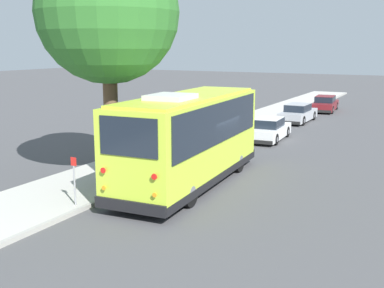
{
  "coord_description": "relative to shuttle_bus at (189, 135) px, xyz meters",
  "views": [
    {
      "loc": [
        -16.74,
        -8.3,
        5.23
      ],
      "look_at": [
        0.44,
        0.8,
        1.3
      ],
      "focal_mm": 45.0,
      "sensor_mm": 36.0,
      "label": 1
    }
  ],
  "objects": [
    {
      "name": "sign_post_near",
      "position": [
        -4.33,
        1.92,
        -0.98
      ],
      "size": [
        0.06,
        0.22,
        1.6
      ],
      "color": "gray",
      "rests_on": "sidewalk_slab"
    },
    {
      "name": "parked_sedan_white",
      "position": [
        10.13,
        0.34,
        -1.36
      ],
      "size": [
        4.41,
        2.0,
        1.28
      ],
      "rotation": [
        0.0,
        0.0,
        0.07
      ],
      "color": "silver",
      "rests_on": "ground"
    },
    {
      "name": "sign_post_far",
      "position": [
        -2.63,
        1.92,
        -1.02
      ],
      "size": [
        0.06,
        0.22,
        1.51
      ],
      "color": "gray",
      "rests_on": "sidewalk_slab"
    },
    {
      "name": "shuttle_bus",
      "position": [
        0.0,
        0.0,
        0.0
      ],
      "size": [
        9.06,
        3.25,
        3.63
      ],
      "rotation": [
        0.0,
        0.0,
        0.07
      ],
      "color": "#BCDB38",
      "rests_on": "ground"
    },
    {
      "name": "parked_sedan_maroon",
      "position": [
        24.43,
        0.33,
        -1.35
      ],
      "size": [
        4.79,
        2.03,
        1.28
      ],
      "rotation": [
        0.0,
        0.0,
        0.08
      ],
      "color": "maroon",
      "rests_on": "ground"
    },
    {
      "name": "street_tree",
      "position": [
        -1.14,
        2.69,
        4.87
      ],
      "size": [
        5.25,
        5.25,
        9.74
      ],
      "color": "brown",
      "rests_on": "sidewalk_slab"
    },
    {
      "name": "curb_strip",
      "position": [
        0.9,
        1.61,
        -1.87
      ],
      "size": [
        80.0,
        0.14,
        0.15
      ],
      "primitive_type": "cube",
      "color": "#9D9A94",
      "rests_on": "ground"
    },
    {
      "name": "parked_sedan_silver",
      "position": [
        17.59,
        0.69,
        -1.34
      ],
      "size": [
        4.62,
        1.73,
        1.3
      ],
      "rotation": [
        0.0,
        0.0,
        -0.01
      ],
      "color": "#A8AAAF",
      "rests_on": "ground"
    },
    {
      "name": "sidewalk_slab",
      "position": [
        0.9,
        3.49,
        -1.87
      ],
      "size": [
        80.0,
        3.61,
        0.15
      ],
      "primitive_type": "cube",
      "color": "#B2AFA8",
      "rests_on": "ground"
    },
    {
      "name": "ground_plane",
      "position": [
        0.9,
        -0.2,
        -1.95
      ],
      "size": [
        160.0,
        160.0,
        0.0
      ],
      "primitive_type": "plane",
      "color": "#474749"
    }
  ]
}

